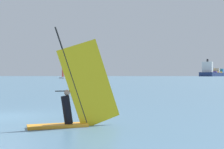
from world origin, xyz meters
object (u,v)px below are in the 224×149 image
Objects in this scene: channel_buoy at (77,80)px; small_sailboat at (63,77)px; cargo_ship at (213,73)px; windsurfer at (74,101)px.

small_sailboat is (-46.92, 130.64, -0.26)m from channel_buoy.
cargo_ship is 707.48m from channel_buoy.
channel_buoy is 0.25× the size of small_sailboat.
cargo_ship reaches higher than windsurfer.
cargo_ship reaches higher than small_sailboat.
small_sailboat reaches higher than channel_buoy.
small_sailboat is (-180.48, -564.08, -7.08)m from cargo_ship.
channel_buoy is at bearing -102.19° from windsurfer.
cargo_ship is 592.29m from small_sailboat.
channel_buoy is at bearing -28.22° from small_sailboat.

